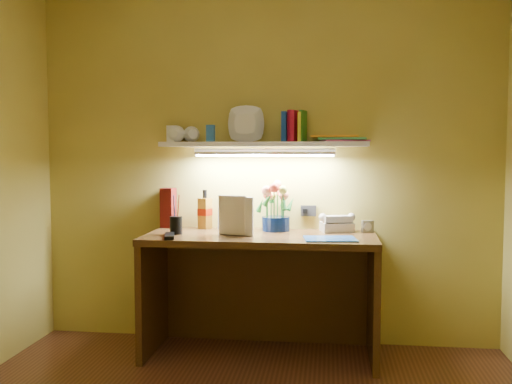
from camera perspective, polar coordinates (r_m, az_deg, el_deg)
desk at (r=3.54m, az=0.44°, el=-10.29°), size 1.40×0.60×0.75m
flower_bouquet at (r=3.63m, az=1.99°, el=-1.42°), size 0.26×0.26×0.31m
telephone at (r=3.63m, az=8.11°, el=-3.03°), size 0.22×0.19×0.12m
desk_clock at (r=3.64m, az=11.10°, el=-3.38°), size 0.08×0.06×0.07m
whisky_bottle at (r=3.74m, az=-5.13°, el=-1.72°), size 0.09×0.09×0.26m
whisky_box at (r=3.82m, az=-8.76°, el=-1.57°), size 0.10×0.10×0.26m
pen_cup at (r=3.51m, az=-8.00°, el=-2.70°), size 0.10×0.10×0.19m
art_card at (r=3.68m, az=-2.27°, el=-2.30°), size 0.19×0.04×0.19m
tv_remote at (r=3.38m, az=-8.64°, el=-4.36°), size 0.10×0.20×0.02m
blue_folder at (r=3.30m, az=7.42°, el=-4.67°), size 0.32×0.25×0.01m
desk_book_a at (r=3.48m, az=-3.76°, el=-2.28°), size 0.18×0.07×0.24m
desk_book_b at (r=3.48m, az=-2.66°, el=-2.33°), size 0.16×0.09×0.23m
wall_shelf at (r=3.62m, az=0.70°, el=5.35°), size 1.31×0.28×0.23m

